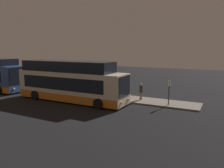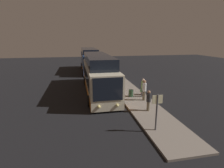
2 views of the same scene
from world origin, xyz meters
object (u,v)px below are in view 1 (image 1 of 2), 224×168
at_px(passenger_waiting, 114,86).
at_px(suitcase, 111,91).
at_px(passenger_with_bags, 141,91).
at_px(sign_post, 169,89).
at_px(bus_lead, 70,83).
at_px(passenger_boarding, 122,87).
at_px(trash_bin, 108,93).

bearing_deg(passenger_waiting, suitcase, -6.85).
height_order(passenger_with_bags, suitcase, passenger_with_bags).
relative_size(passenger_waiting, sign_post, 0.77).
relative_size(passenger_waiting, passenger_with_bags, 1.09).
bearing_deg(passenger_waiting, bus_lead, 66.57).
xyz_separation_m(passenger_boarding, sign_post, (5.12, -1.24, 0.41)).
bearing_deg(passenger_with_bags, passenger_boarding, -121.01).
relative_size(bus_lead, sign_post, 5.12).
height_order(bus_lead, trash_bin, bus_lead).
height_order(bus_lead, passenger_with_bags, bus_lead).
relative_size(bus_lead, passenger_with_bags, 7.19).
distance_m(passenger_with_bags, sign_post, 2.97).
bearing_deg(passenger_boarding, passenger_waiting, -1.63).
bearing_deg(passenger_waiting, sign_post, 178.93).
xyz_separation_m(passenger_with_bags, sign_post, (2.83, -0.71, 0.55)).
distance_m(passenger_waiting, sign_post, 6.31).
bearing_deg(suitcase, passenger_with_bags, -14.85).
xyz_separation_m(bus_lead, suitcase, (2.30, 4.03, -1.26)).
distance_m(passenger_with_bags, trash_bin, 3.55).
height_order(passenger_waiting, sign_post, sign_post).
distance_m(passenger_boarding, passenger_waiting, 1.02).
distance_m(bus_lead, passenger_waiting, 4.81).
height_order(passenger_boarding, passenger_with_bags, passenger_boarding).
distance_m(suitcase, trash_bin, 1.31).
height_order(passenger_boarding, passenger_waiting, passenger_boarding).
relative_size(suitcase, trash_bin, 1.31).
height_order(suitcase, sign_post, sign_post).
distance_m(bus_lead, passenger_with_bags, 6.85).
xyz_separation_m(passenger_boarding, trash_bin, (-1.21, -0.80, -0.68)).
distance_m(passenger_boarding, suitcase, 1.73).
bearing_deg(suitcase, passenger_boarding, -17.40).
bearing_deg(sign_post, bus_lead, -165.48).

